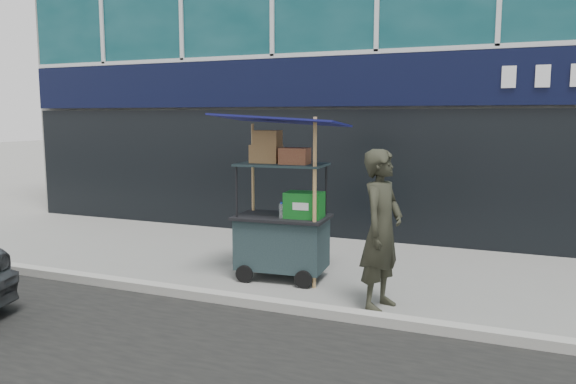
% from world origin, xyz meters
% --- Properties ---
extents(ground, '(80.00, 80.00, 0.00)m').
position_xyz_m(ground, '(0.00, 0.00, 0.00)').
color(ground, slate).
rests_on(ground, ground).
extents(curb, '(80.00, 0.18, 0.12)m').
position_xyz_m(curb, '(0.00, -0.20, 0.06)').
color(curb, '#989890').
rests_on(curb, ground).
extents(vendor_cart, '(1.80, 1.33, 2.32)m').
position_xyz_m(vendor_cart, '(-0.58, 1.05, 0.81)').
color(vendor_cart, black).
rests_on(vendor_cart, ground).
extents(vendor_man, '(0.59, 0.77, 1.90)m').
position_xyz_m(vendor_man, '(0.98, 0.36, 0.95)').
color(vendor_man, '#27281D').
rests_on(vendor_man, ground).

